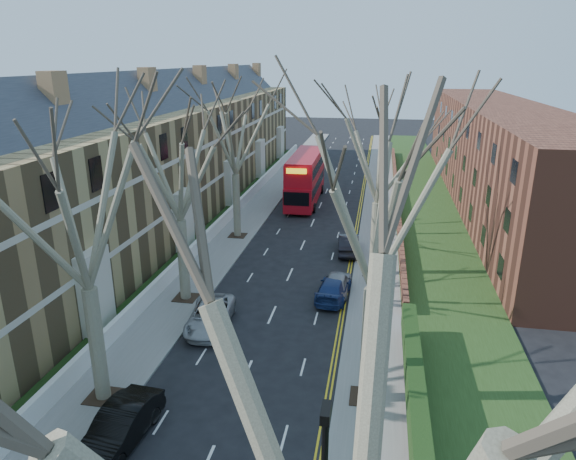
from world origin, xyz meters
The scene contains 18 objects.
pavement_left centered at (-6.00, 39.00, 0.06)m, with size 3.00×102.00×0.12m, color slate.
pavement_right centered at (6.00, 39.00, 0.06)m, with size 3.00×102.00×0.12m, color slate.
terrace_left centered at (-13.65, 31.00, 5.53)m, with size 9.70×78.00×13.60m.
flats_right centered at (17.46, 43.00, 4.98)m, with size 13.97×54.00×10.00m.
front_wall_left centered at (-7.65, 31.00, 0.62)m, with size 0.30×78.00×1.00m.
grass_verge_right centered at (10.50, 39.00, 0.15)m, with size 6.00×102.00×0.06m.
tree_left_mid centered at (-5.70, 6.00, 9.56)m, with size 10.50×10.50×14.71m.
tree_left_far centered at (-5.70, 16.00, 9.24)m, with size 10.15×10.15×14.22m.
tree_left_dist centered at (-5.70, 28.00, 9.56)m, with size 10.50×10.50×14.71m.
tree_right_near centered at (5.70, -6.00, 9.86)m, with size 10.85×10.85×15.20m.
tree_right_mid centered at (5.70, 8.00, 9.56)m, with size 10.50×10.50×14.71m.
tree_right_far centered at (5.70, 22.00, 9.24)m, with size 10.15×10.15×14.22m.
double_decker_bus centered at (-1.72, 40.07, 2.43)m, with size 3.10×11.88×4.92m.
car_left_mid centered at (-3.61, 3.61, 0.75)m, with size 1.59×4.55×1.50m, color black.
car_left_far centered at (-3.09, 13.04, 0.68)m, with size 2.26×4.90×1.36m, color #9A9B9F.
car_right_near centered at (3.32, 17.87, 0.65)m, with size 1.81×4.45×1.29m, color navy.
car_right_mid centered at (3.47, 18.61, 0.69)m, with size 1.62×4.03×1.37m, color gray.
car_right_far centered at (3.70, 26.00, 0.72)m, with size 1.52×4.37×1.44m, color black.
Camera 1 is at (5.71, -11.37, 14.32)m, focal length 32.00 mm.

